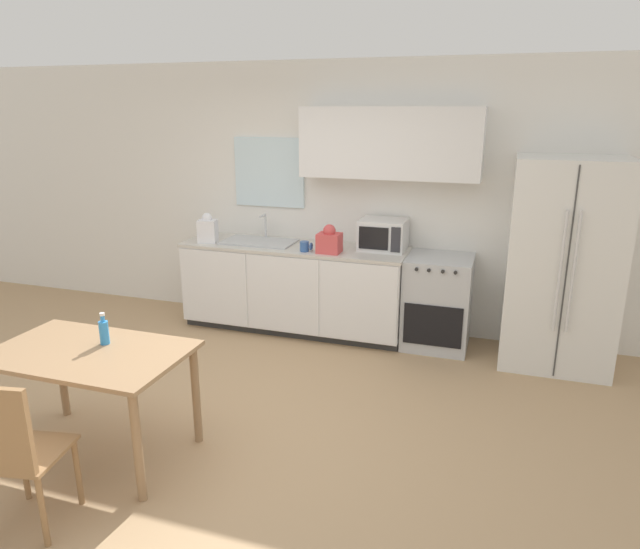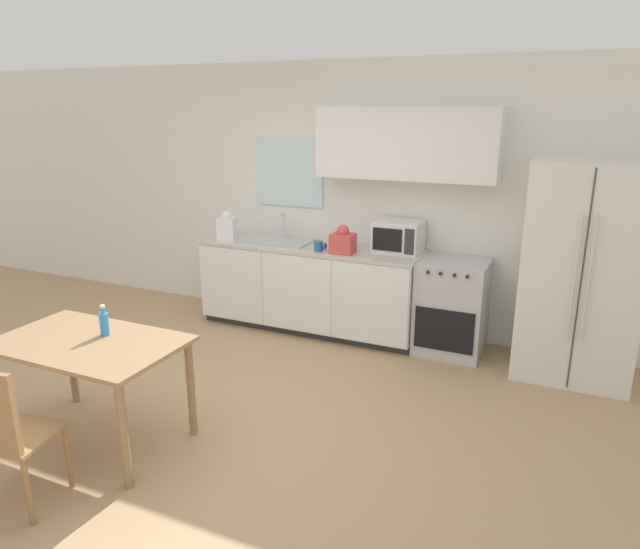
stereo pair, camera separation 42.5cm
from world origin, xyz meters
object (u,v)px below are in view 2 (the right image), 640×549
at_px(dining_table, 89,355).
at_px(microwave, 398,236).
at_px(oven_range, 452,306).
at_px(coffee_mug, 319,246).
at_px(drink_bottle, 104,323).
at_px(refrigerator, 581,272).
at_px(dining_chair_near, 3,429).

bearing_deg(dining_table, microwave, 62.81).
height_order(oven_range, coffee_mug, coffee_mug).
relative_size(coffee_mug, drink_bottle, 0.56).
relative_size(coffee_mug, dining_table, 0.10).
height_order(refrigerator, microwave, refrigerator).
relative_size(refrigerator, dining_table, 1.47).
distance_m(microwave, coffee_mug, 0.77).
distance_m(oven_range, microwave, 0.84).
distance_m(microwave, dining_table, 2.99).
bearing_deg(refrigerator, dining_table, -140.17).
bearing_deg(dining_chair_near, refrigerator, 38.36).
xyz_separation_m(oven_range, dining_table, (-1.93, -2.55, 0.20)).
height_order(oven_range, microwave, microwave).
relative_size(oven_range, microwave, 2.01).
xyz_separation_m(coffee_mug, dining_chair_near, (-0.53, -3.09, -0.41)).
bearing_deg(dining_table, oven_range, 52.95).
distance_m(dining_table, dining_chair_near, 0.78).
height_order(refrigerator, dining_chair_near, refrigerator).
bearing_deg(microwave, coffee_mug, -155.94).
distance_m(refrigerator, drink_bottle, 3.78).
relative_size(oven_range, drink_bottle, 4.11).
xyz_separation_m(oven_range, drink_bottle, (-1.89, -2.42, 0.39)).
distance_m(coffee_mug, dining_chair_near, 3.16).
distance_m(refrigerator, coffee_mug, 2.34).
distance_m(oven_range, dining_table, 3.20).
height_order(coffee_mug, drink_bottle, coffee_mug).
height_order(microwave, dining_table, microwave).
bearing_deg(coffee_mug, dining_table, -105.74).
relative_size(refrigerator, drink_bottle, 8.54).
height_order(oven_range, refrigerator, refrigerator).
distance_m(oven_range, coffee_mug, 1.39).
height_order(microwave, coffee_mug, microwave).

